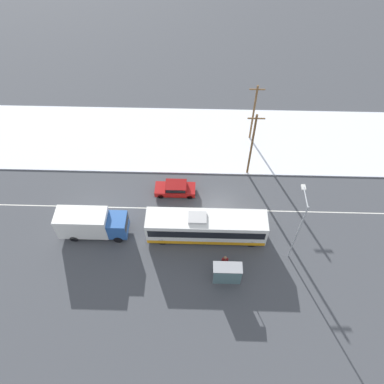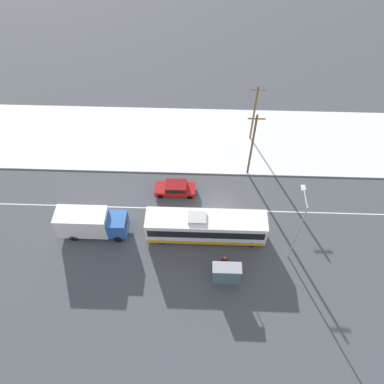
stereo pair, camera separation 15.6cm
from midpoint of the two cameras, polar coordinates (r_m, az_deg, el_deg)
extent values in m
plane|color=#424449|center=(41.29, 4.28, -2.74)|extent=(120.00, 120.00, 0.00)
cube|color=silver|center=(48.57, 4.13, 8.00)|extent=(80.00, 11.79, 0.12)
cube|color=silver|center=(41.28, 4.28, -2.74)|extent=(60.00, 0.12, 0.00)
cube|color=white|center=(37.98, 2.25, -5.26)|extent=(12.08, 2.55, 2.81)
cube|color=black|center=(37.69, 2.27, -4.98)|extent=(11.60, 2.57, 1.07)
cube|color=orange|center=(38.94, 2.20, -6.18)|extent=(11.96, 2.57, 0.51)
cube|color=#B2B2B2|center=(36.70, 0.91, -3.92)|extent=(1.80, 1.40, 0.24)
cylinder|color=black|center=(38.75, 9.12, -7.75)|extent=(1.00, 0.28, 1.00)
cylinder|color=black|center=(39.95, 8.91, -4.95)|extent=(1.00, 0.28, 1.00)
cylinder|color=black|center=(38.54, -4.49, -7.43)|extent=(1.00, 0.28, 1.00)
cylinder|color=black|center=(39.75, -4.22, -4.62)|extent=(1.00, 0.28, 1.00)
cube|color=silver|center=(39.56, -16.19, -4.40)|extent=(5.13, 2.30, 2.77)
cube|color=#2856A3|center=(38.92, -11.13, -4.89)|extent=(1.90, 2.18, 2.16)
cube|color=black|center=(38.38, -9.86, -4.60)|extent=(0.06, 1.95, 0.95)
cylinder|color=black|center=(39.32, -11.11, -7.04)|extent=(0.90, 0.26, 0.90)
cylinder|color=black|center=(40.39, -10.66, -4.57)|extent=(0.90, 0.26, 0.90)
cylinder|color=black|center=(40.51, -17.43, -6.65)|extent=(0.90, 0.26, 0.90)
cylinder|color=black|center=(41.55, -16.82, -4.27)|extent=(0.90, 0.26, 0.90)
cube|color=maroon|center=(42.23, -2.46, 0.39)|extent=(4.53, 1.80, 0.68)
cube|color=maroon|center=(41.73, -2.34, 0.93)|extent=(2.36, 1.66, 0.60)
cube|color=black|center=(41.72, -2.34, 0.94)|extent=(2.17, 1.69, 0.48)
cylinder|color=black|center=(42.07, -4.65, -0.60)|extent=(0.64, 0.22, 0.64)
cylinder|color=black|center=(43.05, -4.47, 1.06)|extent=(0.64, 0.22, 0.64)
cylinder|color=black|center=(41.86, -0.24, -0.73)|extent=(0.64, 0.22, 0.64)
cylinder|color=black|center=(42.84, -0.16, 0.95)|extent=(0.64, 0.22, 0.64)
cylinder|color=#23232D|center=(37.38, 4.82, -10.86)|extent=(0.13, 0.13, 0.83)
cylinder|color=#23232D|center=(37.39, 5.21, -10.87)|extent=(0.13, 0.13, 0.83)
cube|color=maroon|center=(36.72, 5.09, -10.32)|extent=(0.43, 0.23, 0.68)
sphere|color=#8E6647|center=(36.29, 5.15, -9.96)|extent=(0.29, 0.29, 0.29)
cylinder|color=maroon|center=(36.73, 4.66, -10.34)|extent=(0.11, 0.11, 0.65)
cylinder|color=maroon|center=(36.77, 5.52, -10.35)|extent=(0.11, 0.11, 0.65)
cube|color=gray|center=(35.03, 5.52, -11.38)|extent=(2.71, 1.20, 0.06)
cube|color=slate|center=(35.82, 5.40, -13.06)|extent=(2.60, 0.04, 2.16)
cylinder|color=#474C51|center=(36.28, 3.24, -11.42)|extent=(0.08, 0.08, 2.34)
cylinder|color=#474C51|center=(36.48, 7.45, -11.47)|extent=(0.08, 0.08, 2.34)
cylinder|color=#474C51|center=(35.78, 3.24, -13.02)|extent=(0.08, 0.08, 2.34)
cylinder|color=#474C51|center=(35.98, 7.54, -13.06)|extent=(0.08, 0.08, 2.34)
cylinder|color=#9EA3A8|center=(35.84, 15.82, -6.20)|extent=(0.14, 0.14, 8.37)
cylinder|color=#9EA3A8|center=(33.28, 17.04, -0.83)|extent=(0.10, 2.26, 0.10)
cube|color=silver|center=(34.01, 16.73, 0.61)|extent=(0.36, 0.60, 0.16)
cylinder|color=brown|center=(41.84, 9.21, 6.87)|extent=(0.24, 0.24, 8.86)
cube|color=brown|center=(39.22, 9.95, 10.95)|extent=(1.80, 0.12, 0.12)
cylinder|color=brown|center=(46.62, 9.51, 11.65)|extent=(0.24, 0.24, 8.02)
cube|color=brown|center=(44.49, 10.12, 15.11)|extent=(1.80, 0.12, 0.12)
camera|label=1|loc=(0.08, -89.89, 0.14)|focal=35.00mm
camera|label=2|loc=(0.08, 90.11, -0.14)|focal=35.00mm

